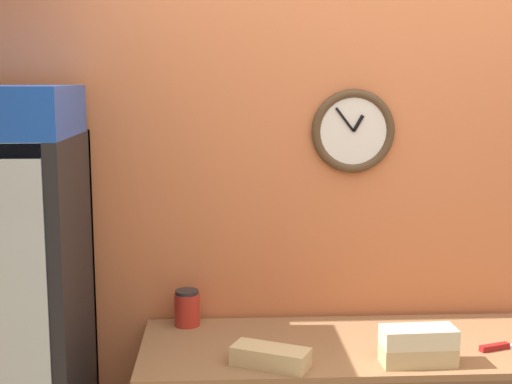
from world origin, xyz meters
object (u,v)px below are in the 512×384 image
object	(u,v)px
sandwich_stack_bottom	(418,355)
sandwich_stack_middle	(419,337)
condiment_jar	(187,308)
sandwich_flat_left	(270,357)
chefs_knife	(510,345)

from	to	relation	value
sandwich_stack_bottom	sandwich_stack_middle	bearing A→B (deg)	0.00
condiment_jar	sandwich_stack_bottom	bearing A→B (deg)	-28.18
sandwich_stack_bottom	sandwich_stack_middle	distance (m)	0.07
sandwich_stack_bottom	condiment_jar	distance (m)	0.96
sandwich_stack_middle	sandwich_flat_left	size ratio (longest dim) A/B	0.90
sandwich_flat_left	condiment_jar	world-z (taller)	condiment_jar
sandwich_stack_middle	condiment_jar	bearing A→B (deg)	151.82
sandwich_flat_left	chefs_knife	distance (m)	0.93
sandwich_stack_middle	condiment_jar	xyz separation A→B (m)	(-0.84, 0.45, -0.03)
sandwich_stack_bottom	chefs_knife	world-z (taller)	sandwich_stack_bottom
sandwich_stack_bottom	sandwich_flat_left	bearing A→B (deg)	178.89
sandwich_stack_bottom	chefs_knife	xyz separation A→B (m)	(0.40, 0.14, -0.03)
sandwich_stack_bottom	sandwich_flat_left	world-z (taller)	same
sandwich_stack_bottom	sandwich_flat_left	distance (m)	0.53
sandwich_stack_middle	sandwich_stack_bottom	bearing A→B (deg)	180.00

